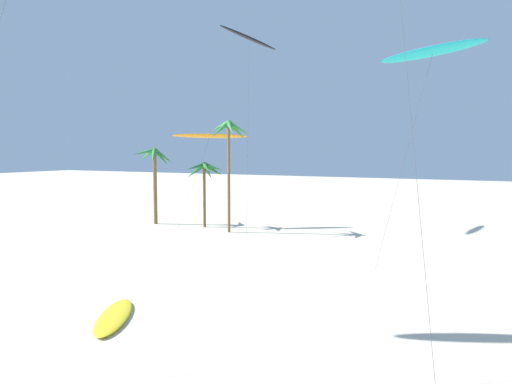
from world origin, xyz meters
name	(u,v)px	position (x,y,z in m)	size (l,w,h in m)	color
palm_tree_0	(155,163)	(-23.12, 47.41, 6.88)	(4.45, 4.58, 8.53)	brown
palm_tree_1	(204,172)	(-16.92, 47.93, 5.96)	(4.56, 4.10, 6.99)	brown
palm_tree_2	(229,136)	(-12.87, 46.27, 9.62)	(4.80, 4.44, 11.25)	brown
flying_kite_2	(210,136)	(-16.75, 48.88, 9.78)	(7.30, 5.43, 10.13)	orange
flying_kite_3	(249,38)	(-13.14, 51.08, 20.15)	(4.55, 9.58, 21.23)	black
flying_kite_5	(433,51)	(7.25, 38.94, 14.89)	(6.91, 3.53, 15.79)	#19B2B7
grounded_kite_0	(114,316)	(-4.86, 21.21, 0.13)	(4.14, 5.54, 0.25)	yellow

